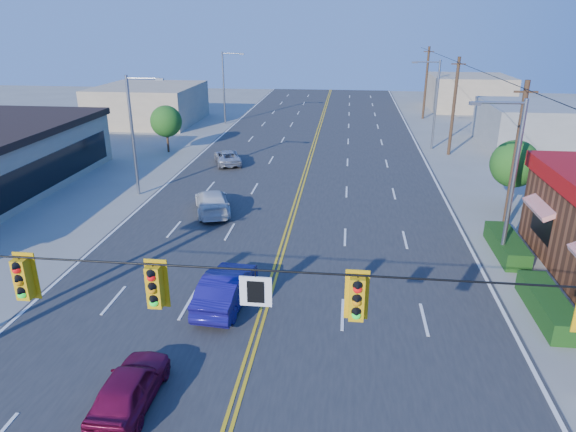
# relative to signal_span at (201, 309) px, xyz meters

# --- Properties ---
(road) EXTENTS (20.00, 120.00, 0.06)m
(road) POSITION_rel_signal_span_xyz_m (0.12, 20.00, -4.86)
(road) COLOR #2D2D30
(road) RESTS_ON ground
(signal_span) EXTENTS (24.32, 0.34, 9.00)m
(signal_span) POSITION_rel_signal_span_xyz_m (0.00, 0.00, 0.00)
(signal_span) COLOR #47301E
(signal_span) RESTS_ON ground
(streetlight_se) EXTENTS (2.55, 0.25, 8.00)m
(streetlight_se) POSITION_rel_signal_span_xyz_m (10.91, 14.00, -0.37)
(streetlight_se) COLOR gray
(streetlight_se) RESTS_ON ground
(streetlight_ne) EXTENTS (2.55, 0.25, 8.00)m
(streetlight_ne) POSITION_rel_signal_span_xyz_m (10.91, 38.00, -0.37)
(streetlight_ne) COLOR gray
(streetlight_ne) RESTS_ON ground
(streetlight_sw) EXTENTS (2.55, 0.25, 8.00)m
(streetlight_sw) POSITION_rel_signal_span_xyz_m (-10.67, 22.00, -0.37)
(streetlight_sw) COLOR gray
(streetlight_sw) RESTS_ON ground
(streetlight_nw) EXTENTS (2.55, 0.25, 8.00)m
(streetlight_nw) POSITION_rel_signal_span_xyz_m (-10.67, 48.00, -0.37)
(streetlight_nw) COLOR gray
(streetlight_nw) RESTS_ON ground
(utility_pole_near) EXTENTS (0.28, 0.28, 8.40)m
(utility_pole_near) POSITION_rel_signal_span_xyz_m (12.32, 18.00, -0.69)
(utility_pole_near) COLOR #47301E
(utility_pole_near) RESTS_ON ground
(utility_pole_mid) EXTENTS (0.28, 0.28, 8.40)m
(utility_pole_mid) POSITION_rel_signal_span_xyz_m (12.32, 36.00, -0.69)
(utility_pole_mid) COLOR #47301E
(utility_pole_mid) RESTS_ON ground
(utility_pole_far) EXTENTS (0.28, 0.28, 8.40)m
(utility_pole_far) POSITION_rel_signal_span_xyz_m (12.32, 54.00, -0.69)
(utility_pole_far) COLOR #47301E
(utility_pole_far) RESTS_ON ground
(tree_kfc_rear) EXTENTS (2.94, 2.94, 4.41)m
(tree_kfc_rear) POSITION_rel_signal_span_xyz_m (13.62, 22.00, -1.95)
(tree_kfc_rear) COLOR #47301E
(tree_kfc_rear) RESTS_ON ground
(tree_west) EXTENTS (2.80, 2.80, 4.20)m
(tree_west) POSITION_rel_signal_span_xyz_m (-12.88, 34.00, -2.09)
(tree_west) COLOR #47301E
(tree_west) RESTS_ON ground
(bld_east_mid) EXTENTS (12.00, 10.00, 4.00)m
(bld_east_mid) POSITION_rel_signal_span_xyz_m (22.12, 40.00, -2.89)
(bld_east_mid) COLOR gray
(bld_east_mid) RESTS_ON ground
(bld_west_far) EXTENTS (11.00, 12.00, 4.20)m
(bld_west_far) POSITION_rel_signal_span_xyz_m (-19.88, 48.00, -2.79)
(bld_west_far) COLOR tan
(bld_west_far) RESTS_ON ground
(bld_east_far) EXTENTS (10.00, 10.00, 4.40)m
(bld_east_far) POSITION_rel_signal_span_xyz_m (19.12, 62.00, -2.69)
(bld_east_far) COLOR tan
(bld_east_far) RESTS_ON ground
(car_magenta) EXTENTS (1.55, 3.84, 1.30)m
(car_magenta) POSITION_rel_signal_span_xyz_m (-3.09, 2.00, -4.23)
(car_magenta) COLOR maroon
(car_magenta) RESTS_ON ground
(car_blue) EXTENTS (1.93, 4.69, 1.51)m
(car_blue) POSITION_rel_signal_span_xyz_m (-1.52, 8.28, -4.13)
(car_blue) COLOR navy
(car_blue) RESTS_ON ground
(car_white) EXTENTS (3.40, 5.18, 1.39)m
(car_white) POSITION_rel_signal_span_xyz_m (-4.88, 18.97, -4.19)
(car_white) COLOR silver
(car_white) RESTS_ON ground
(car_silver) EXTENTS (3.20, 4.57, 1.16)m
(car_silver) POSITION_rel_signal_span_xyz_m (-6.54, 30.35, -4.31)
(car_silver) COLOR #B8B8BE
(car_silver) RESTS_ON ground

